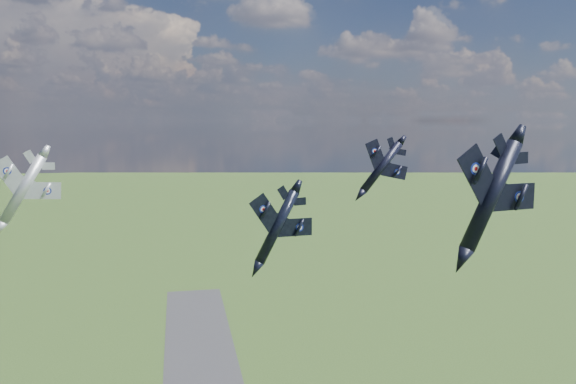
{
  "coord_description": "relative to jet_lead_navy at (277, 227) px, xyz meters",
  "views": [
    {
      "loc": [
        -7.24,
        -49.91,
        91.65
      ],
      "look_at": [
        6.4,
        18.75,
        82.75
      ],
      "focal_mm": 35.0,
      "sensor_mm": 36.0,
      "label": 1
    }
  ],
  "objects": [
    {
      "name": "jet_lead_navy",
      "position": [
        0.0,
        0.0,
        0.0
      ],
      "size": [
        11.19,
        14.11,
        6.72
      ],
      "primitive_type": null,
      "rotation": [
        0.0,
        0.49,
        0.15
      ],
      "color": "black"
    },
    {
      "name": "jet_right_navy",
      "position": [
        18.22,
        -15.51,
        5.26
      ],
      "size": [
        14.46,
        17.79,
        8.23
      ],
      "primitive_type": null,
      "rotation": [
        0.0,
        0.49,
        0.2
      ],
      "color": "black"
    },
    {
      "name": "jet_high_navy",
      "position": [
        21.11,
        21.8,
        4.98
      ],
      "size": [
        10.48,
        14.33,
        8.36
      ],
      "primitive_type": null,
      "rotation": [
        0.0,
        0.7,
        0.09
      ],
      "color": "black"
    },
    {
      "name": "jet_left_silver",
      "position": [
        -30.64,
        11.2,
        3.91
      ],
      "size": [
        11.46,
        14.46,
        7.15
      ],
      "primitive_type": null,
      "rotation": [
        0.0,
        0.54,
        0.17
      ],
      "color": "#ABB0B6"
    }
  ]
}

